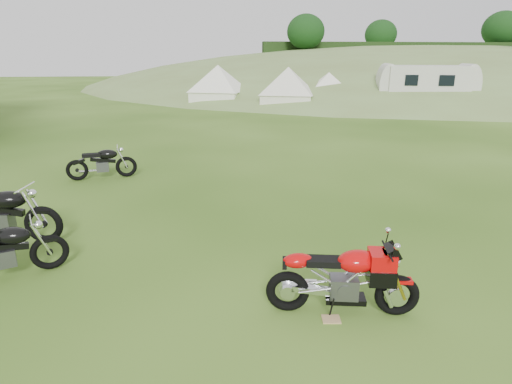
{
  "coord_description": "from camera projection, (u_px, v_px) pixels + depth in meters",
  "views": [
    {
      "loc": [
        -0.69,
        -6.15,
        3.11
      ],
      "look_at": [
        0.16,
        0.4,
        0.97
      ],
      "focal_mm": 30.0,
      "sensor_mm": 36.0,
      "label": 1
    }
  ],
  "objects": [
    {
      "name": "sport_motorcycle",
      "position": [
        343.0,
        274.0,
        5.24
      ],
      "size": [
        1.85,
        0.79,
        1.08
      ],
      "primitive_type": null,
      "rotation": [
        0.0,
        0.0,
        -0.2
      ],
      "color": "#BF0608",
      "rests_on": "ground"
    },
    {
      "name": "hillside",
      "position": [
        423.0,
        83.0,
        47.52
      ],
      "size": [
        80.0,
        64.0,
        8.0
      ],
      "primitive_type": "ellipsoid",
      "color": "olive",
      "rests_on": "ground"
    },
    {
      "name": "tent_left",
      "position": [
        218.0,
        85.0,
        26.73
      ],
      "size": [
        3.75,
        3.75,
        2.52
      ],
      "primitive_type": null,
      "rotation": [
        0.0,
        0.0,
        -0.36
      ],
      "color": "white",
      "rests_on": "ground"
    },
    {
      "name": "tent_right",
      "position": [
        328.0,
        88.0,
        26.25
      ],
      "size": [
        2.96,
        2.96,
        2.25
      ],
      "primitive_type": null,
      "rotation": [
        0.0,
        0.0,
        -0.15
      ],
      "color": "white",
      "rests_on": "ground"
    },
    {
      "name": "hedgerow",
      "position": [
        423.0,
        83.0,
        47.52
      ],
      "size": [
        36.0,
        1.2,
        8.6
      ],
      "primitive_type": null,
      "color": "black",
      "rests_on": "ground"
    },
    {
      "name": "tent_mid",
      "position": [
        288.0,
        87.0,
        25.02
      ],
      "size": [
        3.61,
        3.61,
        2.48
      ],
      "primitive_type": null,
      "rotation": [
        0.0,
        0.0,
        -0.31
      ],
      "color": "silver",
      "rests_on": "ground"
    },
    {
      "name": "ground",
      "position": [
        249.0,
        257.0,
        6.85
      ],
      "size": [
        120.0,
        120.0,
        0.0
      ],
      "primitive_type": "plane",
      "color": "#294B10",
      "rests_on": "ground"
    },
    {
      "name": "vintage_moto_a",
      "position": [
        1.0,
        251.0,
        6.06
      ],
      "size": [
        1.73,
        1.02,
        0.9
      ],
      "primitive_type": null,
      "rotation": [
        0.0,
        0.0,
        0.39
      ],
      "color": "black",
      "rests_on": "ground"
    },
    {
      "name": "vintage_moto_c",
      "position": [
        101.0,
        162.0,
        11.03
      ],
      "size": [
        1.73,
        0.68,
        0.89
      ],
      "primitive_type": null,
      "rotation": [
        0.0,
        0.0,
        0.17
      ],
      "color": "black",
      "rests_on": "ground"
    },
    {
      "name": "caravan",
      "position": [
        425.0,
        87.0,
        24.46
      ],
      "size": [
        5.84,
        3.74,
        2.53
      ],
      "primitive_type": null,
      "rotation": [
        0.0,
        0.0,
        -0.26
      ],
      "color": "beige",
      "rests_on": "ground"
    },
    {
      "name": "plywood_board",
      "position": [
        331.0,
        319.0,
        5.24
      ],
      "size": [
        0.24,
        0.2,
        0.02
      ],
      "primitive_type": "cube",
      "rotation": [
        0.0,
        0.0,
        -0.12
      ],
      "color": "tan",
      "rests_on": "ground"
    }
  ]
}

